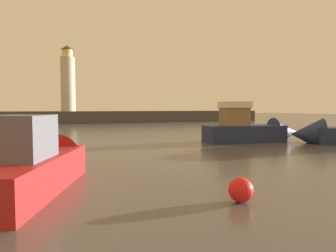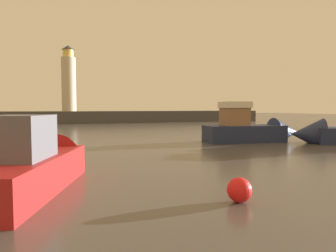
{
  "view_description": "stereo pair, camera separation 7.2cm",
  "coord_description": "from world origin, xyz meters",
  "px_view_note": "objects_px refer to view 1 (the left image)",
  "views": [
    {
      "loc": [
        -7.12,
        -0.81,
        2.68
      ],
      "look_at": [
        0.2,
        17.95,
        1.48
      ],
      "focal_mm": 32.26,
      "sensor_mm": 36.0,
      "label": 1
    },
    {
      "loc": [
        -7.05,
        -0.83,
        2.68
      ],
      "look_at": [
        0.2,
        17.95,
        1.48
      ],
      "focal_mm": 32.26,
      "sensor_mm": 36.0,
      "label": 2
    }
  ],
  "objects_px": {
    "motorboat_1": "(255,130)",
    "motorboat_2": "(40,162)",
    "mooring_buoy": "(241,190)",
    "lighthouse": "(68,80)"
  },
  "relations": [
    {
      "from": "motorboat_1",
      "to": "mooring_buoy",
      "type": "height_order",
      "value": "motorboat_1"
    },
    {
      "from": "motorboat_2",
      "to": "mooring_buoy",
      "type": "xyz_separation_m",
      "value": [
        5.38,
        -4.22,
        -0.43
      ]
    },
    {
      "from": "motorboat_1",
      "to": "mooring_buoy",
      "type": "relative_size",
      "value": 11.53
    },
    {
      "from": "motorboat_1",
      "to": "motorboat_2",
      "type": "bearing_deg",
      "value": -151.38
    },
    {
      "from": "lighthouse",
      "to": "motorboat_2",
      "type": "bearing_deg",
      "value": -94.32
    },
    {
      "from": "lighthouse",
      "to": "mooring_buoy",
      "type": "xyz_separation_m",
      "value": [
        2.07,
        -48.05,
        -7.13
      ]
    },
    {
      "from": "motorboat_1",
      "to": "lighthouse",
      "type": "bearing_deg",
      "value": 109.29
    },
    {
      "from": "motorboat_1",
      "to": "motorboat_2",
      "type": "height_order",
      "value": "motorboat_1"
    },
    {
      "from": "lighthouse",
      "to": "motorboat_2",
      "type": "distance_m",
      "value": 44.46
    },
    {
      "from": "mooring_buoy",
      "to": "lighthouse",
      "type": "bearing_deg",
      "value": 92.46
    }
  ]
}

